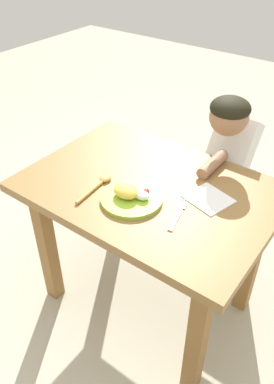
% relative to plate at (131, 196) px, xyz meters
% --- Properties ---
extents(ground_plane, '(8.00, 8.00, 0.00)m').
position_rel_plate_xyz_m(ground_plane, '(0.00, 0.12, -0.74)').
color(ground_plane, '#B5B098').
extents(dining_table, '(1.01, 0.71, 0.73)m').
position_rel_plate_xyz_m(dining_table, '(0.00, 0.12, -0.14)').
color(dining_table, olive).
rests_on(dining_table, ground_plane).
extents(plate, '(0.24, 0.24, 0.06)m').
position_rel_plate_xyz_m(plate, '(0.00, 0.00, 0.00)').
color(plate, '#93C031').
rests_on(plate, dining_table).
extents(fork, '(0.07, 0.20, 0.01)m').
position_rel_plate_xyz_m(fork, '(0.19, 0.04, -0.01)').
color(fork, silver).
rests_on(fork, dining_table).
extents(spoon, '(0.05, 0.22, 0.02)m').
position_rel_plate_xyz_m(spoon, '(-0.16, -0.00, -0.01)').
color(spoon, tan).
rests_on(spoon, dining_table).
extents(person, '(0.19, 0.42, 1.02)m').
position_rel_plate_xyz_m(person, '(0.15, 0.58, -0.17)').
color(person, '#48565E').
rests_on(person, ground_plane).
extents(napkin, '(0.19, 0.18, 0.00)m').
position_rel_plate_xyz_m(napkin, '(0.24, 0.18, -0.02)').
color(napkin, white).
rests_on(napkin, dining_table).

